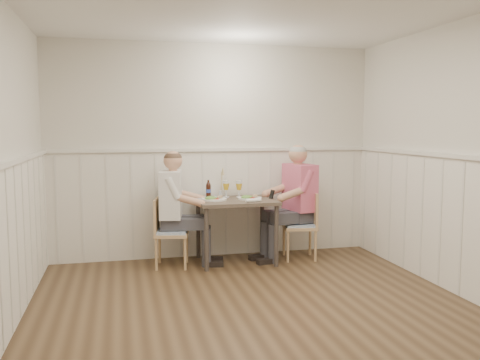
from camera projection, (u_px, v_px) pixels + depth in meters
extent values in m
plane|color=#44301D|center=(264.00, 320.00, 4.21)|extent=(4.50, 4.50, 0.00)
cube|color=silver|center=(214.00, 151.00, 6.25)|extent=(4.00, 0.04, 2.60)
cube|color=silver|center=(433.00, 207.00, 1.89)|extent=(4.00, 0.04, 2.60)
cube|color=silver|center=(480.00, 160.00, 4.53)|extent=(0.04, 4.50, 2.60)
cube|color=silver|center=(214.00, 203.00, 6.30)|extent=(3.98, 0.03, 1.30)
cube|color=silver|center=(2.00, 258.00, 3.68)|extent=(0.03, 4.48, 1.30)
cube|color=silver|center=(475.00, 232.00, 4.60)|extent=(0.03, 4.48, 1.30)
cube|color=silver|center=(214.00, 150.00, 6.22)|extent=(3.98, 0.06, 0.04)
cube|color=silver|center=(0.00, 166.00, 3.61)|extent=(0.06, 4.48, 0.04)
cube|color=silver|center=(477.00, 158.00, 4.52)|extent=(0.06, 4.48, 0.04)
cube|color=#4A3A2E|center=(236.00, 201.00, 5.95)|extent=(0.91, 0.70, 0.04)
cylinder|color=#3F3833|center=(207.00, 240.00, 5.61)|extent=(0.05, 0.05, 0.71)
cylinder|color=#3F3833|center=(198.00, 229.00, 6.19)|extent=(0.05, 0.05, 0.71)
cylinder|color=#3F3833|center=(276.00, 236.00, 5.80)|extent=(0.05, 0.05, 0.71)
cylinder|color=#3F3833|center=(262.00, 226.00, 6.38)|extent=(0.05, 0.05, 0.71)
cube|color=tan|center=(300.00, 227.00, 6.15)|extent=(0.45, 0.45, 0.04)
cube|color=#4D7AB3|center=(300.00, 224.00, 6.14)|extent=(0.40, 0.40, 0.03)
cube|color=tan|center=(314.00, 209.00, 6.13)|extent=(0.09, 0.38, 0.40)
cylinder|color=tan|center=(315.00, 246.00, 6.01)|extent=(0.03, 0.03, 0.38)
cylinder|color=tan|center=(288.00, 247.00, 6.00)|extent=(0.03, 0.03, 0.38)
cylinder|color=tan|center=(310.00, 240.00, 6.34)|extent=(0.03, 0.03, 0.38)
cylinder|color=tan|center=(284.00, 240.00, 6.32)|extent=(0.03, 0.03, 0.38)
cube|color=tan|center=(172.00, 234.00, 5.79)|extent=(0.44, 0.44, 0.04)
cube|color=#4D7AB3|center=(172.00, 231.00, 5.79)|extent=(0.39, 0.39, 0.03)
cube|color=tan|center=(157.00, 215.00, 5.76)|extent=(0.10, 0.37, 0.39)
cylinder|color=tan|center=(160.00, 248.00, 5.97)|extent=(0.03, 0.03, 0.36)
cylinder|color=tan|center=(187.00, 247.00, 5.98)|extent=(0.03, 0.03, 0.36)
cylinder|color=tan|center=(156.00, 255.00, 5.65)|extent=(0.03, 0.03, 0.36)
cylinder|color=tan|center=(185.00, 254.00, 5.66)|extent=(0.03, 0.03, 0.36)
cube|color=#3F3F47|center=(298.00, 239.00, 6.22)|extent=(0.53, 0.49, 0.46)
cube|color=#3F3F47|center=(283.00, 217.00, 6.11)|extent=(0.50, 0.45, 0.13)
cube|color=#E9657F|center=(298.00, 187.00, 6.16)|extent=(0.33, 0.49, 0.56)
sphere|color=tan|center=(299.00, 154.00, 6.11)|extent=(0.23, 0.23, 0.23)
sphere|color=#A5A5A0|center=(299.00, 151.00, 6.11)|extent=(0.22, 0.22, 0.22)
cube|color=black|center=(272.00, 188.00, 6.00)|extent=(0.03, 0.07, 0.13)
cube|color=#3F3F47|center=(173.00, 246.00, 5.88)|extent=(0.49, 0.46, 0.44)
cube|color=#3F3F47|center=(190.00, 222.00, 5.86)|extent=(0.47, 0.42, 0.13)
cube|color=silver|center=(173.00, 194.00, 5.81)|extent=(0.31, 0.47, 0.54)
sphere|color=tan|center=(172.00, 161.00, 5.77)|extent=(0.22, 0.22, 0.22)
sphere|color=#4C3828|center=(172.00, 158.00, 5.77)|extent=(0.21, 0.21, 0.21)
cylinder|color=white|center=(250.00, 198.00, 5.99)|extent=(0.29, 0.29, 0.02)
ellipsoid|color=#3F722D|center=(247.00, 196.00, 5.94)|extent=(0.14, 0.12, 0.05)
sphere|color=tan|center=(255.00, 196.00, 6.01)|extent=(0.04, 0.04, 0.04)
cube|color=#995D59|center=(250.00, 196.00, 6.05)|extent=(0.09, 0.05, 0.01)
cylinder|color=white|center=(255.00, 195.00, 6.06)|extent=(0.06, 0.06, 0.03)
cylinder|color=white|center=(214.00, 199.00, 5.90)|extent=(0.29, 0.29, 0.02)
ellipsoid|color=#3F722D|center=(211.00, 197.00, 5.85)|extent=(0.14, 0.12, 0.05)
sphere|color=tan|center=(219.00, 196.00, 5.92)|extent=(0.04, 0.04, 0.04)
cylinder|color=silver|center=(239.00, 197.00, 6.14)|extent=(0.07, 0.07, 0.01)
cylinder|color=silver|center=(239.00, 193.00, 6.14)|extent=(0.01, 0.01, 0.09)
cone|color=gold|center=(239.00, 187.00, 6.13)|extent=(0.08, 0.08, 0.08)
cylinder|color=silver|center=(239.00, 182.00, 6.12)|extent=(0.08, 0.08, 0.03)
cylinder|color=silver|center=(226.00, 197.00, 6.13)|extent=(0.07, 0.07, 0.01)
cylinder|color=silver|center=(226.00, 193.00, 6.13)|extent=(0.01, 0.01, 0.09)
cone|color=gold|center=(226.00, 187.00, 6.12)|extent=(0.08, 0.08, 0.08)
cylinder|color=silver|center=(226.00, 182.00, 6.11)|extent=(0.08, 0.08, 0.03)
cylinder|color=black|center=(208.00, 191.00, 6.09)|extent=(0.06, 0.06, 0.15)
cone|color=black|center=(208.00, 183.00, 6.08)|extent=(0.06, 0.06, 0.04)
cylinder|color=black|center=(208.00, 181.00, 6.08)|extent=(0.02, 0.02, 0.03)
cylinder|color=#334FAB|center=(208.00, 191.00, 6.09)|extent=(0.06, 0.06, 0.04)
cylinder|color=white|center=(253.00, 200.00, 5.74)|extent=(0.19, 0.07, 0.04)
cylinder|color=silver|center=(221.00, 194.00, 6.18)|extent=(0.04, 0.04, 0.08)
cylinder|color=beige|center=(221.00, 182.00, 6.17)|extent=(0.02, 0.02, 0.25)
cone|color=beige|center=(221.00, 170.00, 6.15)|extent=(0.03, 0.03, 0.09)
cube|color=#4D7AB3|center=(210.00, 198.00, 6.06)|extent=(0.35, 0.29, 0.01)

